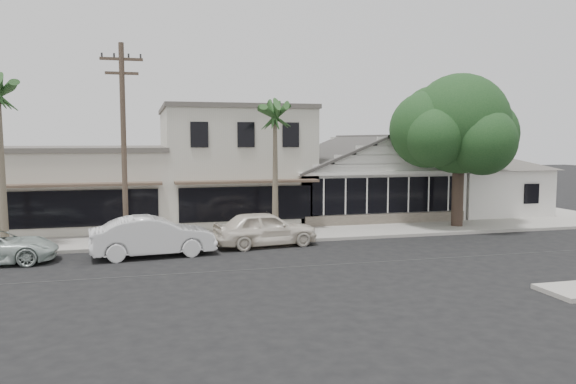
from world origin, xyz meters
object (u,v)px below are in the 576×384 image
object	(u,v)px
car_0	(265,229)
car_1	(153,236)
utility_pole	(124,141)
shade_tree	(456,127)

from	to	relation	value
car_0	car_1	world-z (taller)	car_1
car_1	utility_pole	bearing A→B (deg)	26.03
utility_pole	car_0	distance (m)	7.34
utility_pole	shade_tree	size ratio (longest dim) A/B	1.07
utility_pole	car_0	xyz separation A→B (m)	(6.12, -0.76, -3.98)
utility_pole	car_1	world-z (taller)	utility_pole
car_0	shade_tree	size ratio (longest dim) A/B	0.56
car_0	car_1	size ratio (longest dim) A/B	0.93
shade_tree	car_1	bearing A→B (deg)	-167.47
car_0	shade_tree	xyz separation A→B (m)	(11.19, 2.59, 4.71)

